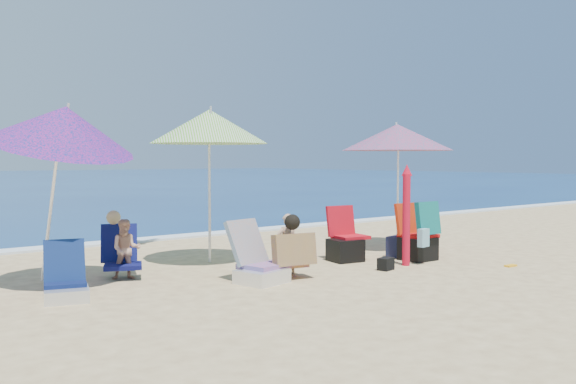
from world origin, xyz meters
TOP-DOWN VIEW (x-y plane):
  - ground at (0.00, 0.00)m, footprint 120.00×120.00m
  - foam at (0.00, 5.10)m, footprint 120.00×0.50m
  - umbrella_turquoise at (2.43, 1.36)m, footprint 2.00×2.00m
  - umbrella_striped at (-0.95, 2.07)m, footprint 2.34×2.34m
  - umbrella_blue at (-3.26, 1.66)m, footprint 2.10×2.16m
  - furled_umbrella at (1.21, 0.09)m, footprint 0.17×0.17m
  - chair_navy at (-3.49, 0.99)m, footprint 0.62×0.77m
  - chair_rainbow at (-1.22, 0.46)m, footprint 0.75×0.84m
  - camp_chair_left at (0.80, 0.95)m, footprint 0.70×0.58m
  - camp_chair_right at (1.72, 0.28)m, footprint 0.67×0.69m
  - person_center at (-0.73, 0.42)m, footprint 0.62×0.62m
  - person_left at (-2.47, 1.74)m, footprint 0.68×0.87m
  - bag_tan at (0.03, 1.49)m, footprint 0.31×0.26m
  - bag_navy_b at (1.79, 0.69)m, footprint 0.51×0.43m
  - bag_black_b at (0.68, 0.01)m, footprint 0.26×0.20m
  - orange_item at (2.33, -0.93)m, footprint 0.20×0.10m

SIDE VIEW (x-z plane):
  - ground at x=0.00m, z-range 0.00..0.00m
  - orange_item at x=2.33m, z-range 0.00..0.03m
  - foam at x=0.00m, z-range 0.00..0.04m
  - bag_black_b at x=0.68m, z-range 0.00..0.18m
  - bag_tan at x=0.03m, z-range 0.00..0.23m
  - bag_navy_b at x=1.79m, z-range 0.00..0.33m
  - chair_navy at x=-3.49m, z-range -0.15..0.49m
  - chair_rainbow at x=-1.22m, z-range -0.18..0.60m
  - camp_chair_left at x=0.80m, z-range -0.17..0.67m
  - camp_chair_right at x=1.72m, z-range -0.13..0.80m
  - person_left at x=-2.47m, z-range -0.04..0.84m
  - person_center at x=-0.73m, z-range -0.01..0.84m
  - furled_umbrella at x=1.21m, z-range 0.07..1.57m
  - umbrella_turquoise at x=2.43m, z-range 0.84..3.06m
  - umbrella_blue at x=-3.26m, z-range 0.76..3.15m
  - umbrella_striped at x=-0.95m, z-range 0.88..3.23m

